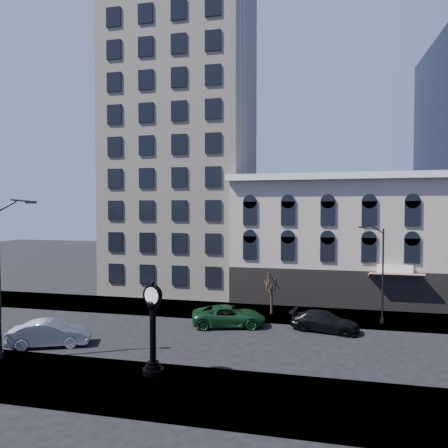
# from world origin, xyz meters

# --- Properties ---
(ground) EXTENTS (160.00, 160.00, 0.00)m
(ground) POSITION_xyz_m (0.00, 0.00, 0.00)
(ground) COLOR black
(ground) RESTS_ON ground
(sidewalk_far) EXTENTS (160.00, 6.00, 0.12)m
(sidewalk_far) POSITION_xyz_m (0.00, 8.00, 0.06)
(sidewalk_far) COLOR gray
(sidewalk_far) RESTS_ON ground
(sidewalk_near) EXTENTS (160.00, 6.00, 0.12)m
(sidewalk_near) POSITION_xyz_m (0.00, -8.00, 0.06)
(sidewalk_near) COLOR gray
(sidewalk_near) RESTS_ON ground
(cream_tower) EXTENTS (15.90, 15.40, 42.50)m
(cream_tower) POSITION_xyz_m (-6.11, 18.88, 19.32)
(cream_tower) COLOR beige
(cream_tower) RESTS_ON ground
(victorian_row) EXTENTS (22.60, 11.19, 12.50)m
(victorian_row) POSITION_xyz_m (12.00, 15.89, 6.00)
(victorian_row) COLOR #AEA08F
(victorian_row) RESTS_ON ground
(street_clock) EXTENTS (1.16, 1.16, 5.09)m
(street_clock) POSITION_xyz_m (0.34, -6.55, 2.42)
(street_clock) COLOR black
(street_clock) RESTS_ON sidewalk_near
(street_lamp_near) EXTENTS (2.46, 1.04, 9.83)m
(street_lamp_near) POSITION_xyz_m (-8.86, -6.18, 7.54)
(street_lamp_near) COLOR black
(street_lamp_near) RESTS_ON sidewalk_near
(street_lamp_far) EXTENTS (1.92, 1.04, 7.96)m
(street_lamp_far) POSITION_xyz_m (13.78, 6.36, 6.13)
(street_lamp_far) COLOR black
(street_lamp_far) RESTS_ON sidewalk_far
(bare_tree_far) EXTENTS (2.40, 2.40, 4.12)m
(bare_tree_far) POSITION_xyz_m (5.42, 7.62, 3.23)
(bare_tree_far) COLOR #322319
(bare_tree_far) RESTS_ON sidewalk_far
(car_near_b) EXTENTS (5.42, 3.58, 1.69)m
(car_near_b) POSITION_xyz_m (-8.29, -3.44, 0.84)
(car_near_b) COLOR #A5A8AD
(car_near_b) RESTS_ON ground
(car_far_a) EXTENTS (6.22, 3.98, 1.60)m
(car_far_a) POSITION_xyz_m (2.48, 3.60, 0.80)
(car_far_a) COLOR #143F1E
(car_far_a) RESTS_ON ground
(car_far_b) EXTENTS (5.38, 3.06, 1.47)m
(car_far_b) POSITION_xyz_m (9.79, 3.89, 0.74)
(car_far_b) COLOR black
(car_far_b) RESTS_ON ground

